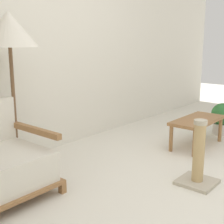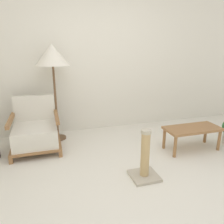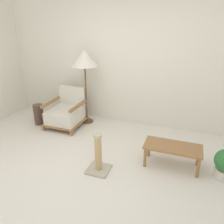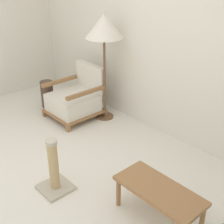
% 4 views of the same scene
% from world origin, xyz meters
% --- Properties ---
extents(wall_back, '(8.00, 0.06, 2.70)m').
position_xyz_m(wall_back, '(0.00, 2.12, 1.35)').
color(wall_back, silver).
rests_on(wall_back, ground_plane).
extents(armchair, '(0.68, 0.72, 0.75)m').
position_xyz_m(armchair, '(-1.09, 1.49, 0.27)').
color(armchair, olive).
rests_on(armchair, ground_plane).
extents(floor_lamp, '(0.52, 0.52, 1.51)m').
position_xyz_m(floor_lamp, '(-0.76, 1.78, 1.32)').
color(floor_lamp, brown).
rests_on(floor_lamp, ground_plane).
extents(coffee_table, '(0.81, 0.37, 0.34)m').
position_xyz_m(coffee_table, '(1.10, 0.80, 0.29)').
color(coffee_table, olive).
rests_on(coffee_table, ground_plane).
extents(potted_plant, '(0.31, 0.31, 0.44)m').
position_xyz_m(potted_plant, '(1.80, 0.76, 0.23)').
color(potted_plant, beige).
rests_on(potted_plant, ground_plane).
extents(scratching_post, '(0.32, 0.32, 0.59)m').
position_xyz_m(scratching_post, '(0.13, 0.33, 0.21)').
color(scratching_post, '#B2A893').
rests_on(scratching_post, ground_plane).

